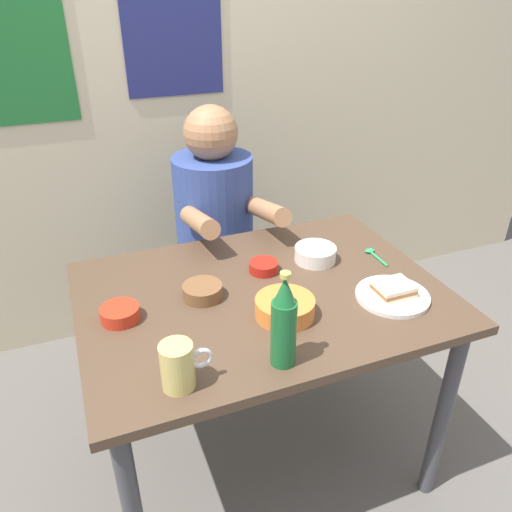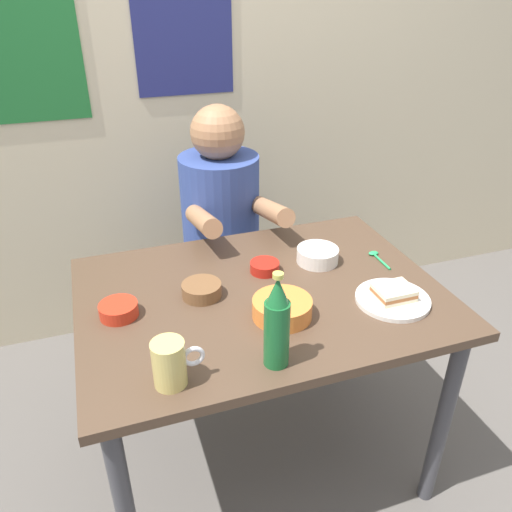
{
  "view_description": "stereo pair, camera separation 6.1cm",
  "coord_description": "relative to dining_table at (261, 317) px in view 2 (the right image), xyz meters",
  "views": [
    {
      "loc": [
        -0.49,
        -1.19,
        1.59
      ],
      "look_at": [
        0.0,
        0.05,
        0.84
      ],
      "focal_mm": 35.29,
      "sensor_mm": 36.0,
      "label": 1
    },
    {
      "loc": [
        -0.43,
        -1.21,
        1.59
      ],
      "look_at": [
        0.0,
        0.05,
        0.84
      ],
      "focal_mm": 35.29,
      "sensor_mm": 36.0,
      "label": 2
    }
  ],
  "objects": [
    {
      "name": "rice_bowl_white",
      "position": [
        0.24,
        0.11,
        0.12
      ],
      "size": [
        0.14,
        0.14,
        0.05
      ],
      "color": "silver",
      "rests_on": "dining_table"
    },
    {
      "name": "soup_bowl_orange",
      "position": [
        0.01,
        -0.14,
        0.12
      ],
      "size": [
        0.17,
        0.17,
        0.05
      ],
      "color": "orange",
      "rests_on": "dining_table"
    },
    {
      "name": "sauce_bowl_chili",
      "position": [
        -0.42,
        0.02,
        0.12
      ],
      "size": [
        0.11,
        0.11,
        0.04
      ],
      "color": "red",
      "rests_on": "dining_table"
    },
    {
      "name": "dining_table",
      "position": [
        0.0,
        0.0,
        0.0
      ],
      "size": [
        1.1,
        0.8,
        0.74
      ],
      "color": "#4C3828",
      "rests_on": "ground"
    },
    {
      "name": "stool",
      "position": [
        0.04,
        0.63,
        -0.3
      ],
      "size": [
        0.34,
        0.34,
        0.45
      ],
      "color": "#4C4C51",
      "rests_on": "ground"
    },
    {
      "name": "beer_mug",
      "position": [
        -0.33,
        -0.3,
        0.15
      ],
      "size": [
        0.13,
        0.08,
        0.12
      ],
      "color": "#D1BC66",
      "rests_on": "dining_table"
    },
    {
      "name": "beer_bottle",
      "position": [
        -0.07,
        -0.31,
        0.21
      ],
      "size": [
        0.06,
        0.06,
        0.26
      ],
      "color": "#19602D",
      "rests_on": "dining_table"
    },
    {
      "name": "sandwich",
      "position": [
        0.35,
        -0.17,
        0.13
      ],
      "size": [
        0.11,
        0.09,
        0.04
      ],
      "color": "beige",
      "rests_on": "plate_orange"
    },
    {
      "name": "sambal_bowl_red",
      "position": [
        0.05,
        0.11,
        0.11
      ],
      "size": [
        0.1,
        0.1,
        0.03
      ],
      "color": "#B21E14",
      "rests_on": "dining_table"
    },
    {
      "name": "ground_plane",
      "position": [
        0.0,
        0.0,
        -0.65
      ],
      "size": [
        6.0,
        6.0,
        0.0
      ],
      "primitive_type": "plane",
      "color": "#59544F"
    },
    {
      "name": "condiment_bowl_brown",
      "position": [
        -0.18,
        0.04,
        0.12
      ],
      "size": [
        0.12,
        0.12,
        0.04
      ],
      "color": "brown",
      "rests_on": "dining_table"
    },
    {
      "name": "person_seated",
      "position": [
        0.04,
        0.62,
        0.12
      ],
      "size": [
        0.33,
        0.56,
        0.72
      ],
      "color": "#33478C",
      "rests_on": "stool"
    },
    {
      "name": "wall_back",
      "position": [
        -0.0,
        1.05,
        0.65
      ],
      "size": [
        4.4,
        0.09,
        2.6
      ],
      "color": "beige",
      "rests_on": "ground"
    },
    {
      "name": "spoon",
      "position": [
        0.45,
        0.07,
        0.1
      ],
      "size": [
        0.04,
        0.12,
        0.01
      ],
      "color": "#26A559",
      "rests_on": "dining_table"
    },
    {
      "name": "plate_orange",
      "position": [
        0.35,
        -0.17,
        0.1
      ],
      "size": [
        0.22,
        0.22,
        0.01
      ],
      "primitive_type": "cylinder",
      "color": "silver",
      "rests_on": "dining_table"
    }
  ]
}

